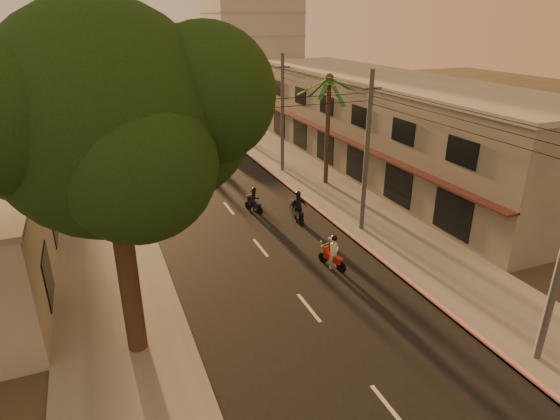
{
  "coord_description": "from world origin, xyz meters",
  "views": [
    {
      "loc": [
        -7.43,
        -13.03,
        11.42
      ],
      "look_at": [
        1.1,
        7.95,
        2.05
      ],
      "focal_mm": 30.0,
      "sensor_mm": 36.0,
      "label": 1
    }
  ],
  "objects_px": {
    "palm_tree": "(329,85)",
    "scooter_mid_b": "(298,208)",
    "scooter_red": "(333,253)",
    "scooter_mid_a": "(254,201)",
    "scooter_far_b": "(202,148)",
    "scooter_far_a": "(188,150)",
    "parked_car": "(225,142)",
    "broadleaf_tree": "(119,120)"
  },
  "relations": [
    {
      "from": "palm_tree",
      "to": "parked_car",
      "type": "height_order",
      "value": "palm_tree"
    },
    {
      "from": "scooter_red",
      "to": "parked_car",
      "type": "xyz_separation_m",
      "value": [
        1.31,
        23.79,
        -0.12
      ]
    },
    {
      "from": "broadleaf_tree",
      "to": "scooter_far_b",
      "type": "relative_size",
      "value": 6.87
    },
    {
      "from": "scooter_far_a",
      "to": "parked_car",
      "type": "distance_m",
      "value": 4.32
    },
    {
      "from": "scooter_far_a",
      "to": "scooter_far_b",
      "type": "relative_size",
      "value": 0.94
    },
    {
      "from": "broadleaf_tree",
      "to": "scooter_red",
      "type": "distance_m",
      "value": 12.23
    },
    {
      "from": "broadleaf_tree",
      "to": "scooter_far_a",
      "type": "bearing_deg",
      "value": 74.73
    },
    {
      "from": "broadleaf_tree",
      "to": "scooter_far_b",
      "type": "bearing_deg",
      "value": 72.14
    },
    {
      "from": "scooter_far_a",
      "to": "scooter_far_b",
      "type": "bearing_deg",
      "value": 10.88
    },
    {
      "from": "scooter_red",
      "to": "scooter_mid_b",
      "type": "xyz_separation_m",
      "value": [
        0.72,
        5.81,
        0.08
      ]
    },
    {
      "from": "scooter_mid_a",
      "to": "scooter_far_a",
      "type": "bearing_deg",
      "value": 75.3
    },
    {
      "from": "palm_tree",
      "to": "scooter_mid_b",
      "type": "distance_m",
      "value": 9.6
    },
    {
      "from": "palm_tree",
      "to": "scooter_mid_b",
      "type": "height_order",
      "value": "palm_tree"
    },
    {
      "from": "broadleaf_tree",
      "to": "palm_tree",
      "type": "distance_m",
      "value": 20.18
    },
    {
      "from": "scooter_mid_a",
      "to": "scooter_far_b",
      "type": "xyz_separation_m",
      "value": [
        -0.11,
        13.63,
        0.05
      ]
    },
    {
      "from": "parked_car",
      "to": "scooter_mid_a",
      "type": "bearing_deg",
      "value": -90.79
    },
    {
      "from": "scooter_red",
      "to": "parked_car",
      "type": "relative_size",
      "value": 0.42
    },
    {
      "from": "scooter_mid_a",
      "to": "scooter_mid_b",
      "type": "distance_m",
      "value": 3.05
    },
    {
      "from": "scooter_mid_b",
      "to": "scooter_far_a",
      "type": "xyz_separation_m",
      "value": [
        -3.25,
        16.01,
        -0.13
      ]
    },
    {
      "from": "palm_tree",
      "to": "scooter_red",
      "type": "distance_m",
      "value": 14.08
    },
    {
      "from": "scooter_mid_b",
      "to": "scooter_red",
      "type": "bearing_deg",
      "value": -92.58
    },
    {
      "from": "scooter_mid_a",
      "to": "scooter_far_a",
      "type": "distance_m",
      "value": 13.71
    },
    {
      "from": "scooter_mid_a",
      "to": "scooter_mid_b",
      "type": "relative_size",
      "value": 0.84
    },
    {
      "from": "palm_tree",
      "to": "scooter_mid_a",
      "type": "bearing_deg",
      "value": -154.6
    },
    {
      "from": "broadleaf_tree",
      "to": "palm_tree",
      "type": "bearing_deg",
      "value": 43.48
    },
    {
      "from": "scooter_red",
      "to": "scooter_mid_a",
      "type": "xyz_separation_m",
      "value": [
        -1.22,
        8.17,
        -0.03
      ]
    },
    {
      "from": "broadleaf_tree",
      "to": "scooter_mid_b",
      "type": "distance_m",
      "value": 15.01
    },
    {
      "from": "scooter_mid_b",
      "to": "parked_car",
      "type": "bearing_deg",
      "value": 92.56
    },
    {
      "from": "scooter_mid_a",
      "to": "scooter_far_b",
      "type": "distance_m",
      "value": 13.63
    },
    {
      "from": "palm_tree",
      "to": "scooter_far_b",
      "type": "height_order",
      "value": "palm_tree"
    },
    {
      "from": "broadleaf_tree",
      "to": "scooter_mid_b",
      "type": "relative_size",
      "value": 6.1
    },
    {
      "from": "palm_tree",
      "to": "scooter_far_b",
      "type": "distance_m",
      "value": 13.98
    },
    {
      "from": "broadleaf_tree",
      "to": "scooter_mid_b",
      "type": "height_order",
      "value": "broadleaf_tree"
    },
    {
      "from": "scooter_mid_b",
      "to": "parked_car",
      "type": "distance_m",
      "value": 17.99
    },
    {
      "from": "scooter_far_b",
      "to": "scooter_mid_b",
      "type": "bearing_deg",
      "value": -63.62
    },
    {
      "from": "scooter_far_b",
      "to": "parked_car",
      "type": "height_order",
      "value": "scooter_far_b"
    },
    {
      "from": "broadleaf_tree",
      "to": "scooter_far_a",
      "type": "height_order",
      "value": "broadleaf_tree"
    },
    {
      "from": "scooter_red",
      "to": "scooter_far_b",
      "type": "relative_size",
      "value": 1.0
    },
    {
      "from": "broadleaf_tree",
      "to": "scooter_far_a",
      "type": "distance_m",
      "value": 26.39
    },
    {
      "from": "scooter_red",
      "to": "scooter_mid_b",
      "type": "height_order",
      "value": "scooter_mid_b"
    },
    {
      "from": "scooter_far_b",
      "to": "parked_car",
      "type": "bearing_deg",
      "value": 56.04
    },
    {
      "from": "palm_tree",
      "to": "scooter_mid_b",
      "type": "relative_size",
      "value": 4.14
    }
  ]
}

